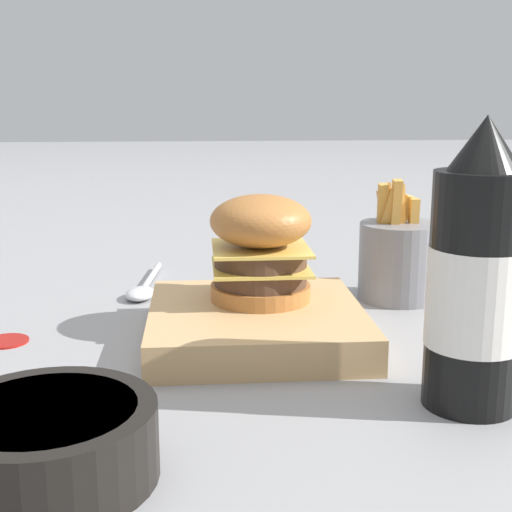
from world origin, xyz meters
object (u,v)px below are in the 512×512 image
(burger, at_px, (261,247))
(side_bowl, at_px, (48,441))
(serving_board, at_px, (256,323))
(ketchup_bottle, at_px, (476,282))
(fries_basket, at_px, (398,258))
(spoon, at_px, (143,289))

(burger, height_order, side_bowl, burger)
(serving_board, xyz_separation_m, side_bowl, (0.15, 0.24, 0.01))
(ketchup_bottle, bearing_deg, burger, -52.31)
(fries_basket, distance_m, spoon, 0.30)
(burger, height_order, fries_basket, fries_basket)
(side_bowl, bearing_deg, ketchup_bottle, -164.08)
(fries_basket, xyz_separation_m, spoon, (0.30, -0.04, -0.04))
(ketchup_bottle, bearing_deg, fries_basket, -94.91)
(fries_basket, bearing_deg, serving_board, 36.52)
(ketchup_bottle, relative_size, spoon, 1.30)
(serving_board, height_order, spoon, serving_board)
(burger, bearing_deg, fries_basket, -148.28)
(side_bowl, distance_m, spoon, 0.41)
(serving_board, height_order, burger, burger)
(serving_board, bearing_deg, fries_basket, -143.48)
(burger, xyz_separation_m, spoon, (0.13, -0.14, -0.08))
(side_bowl, bearing_deg, serving_board, -121.06)
(serving_board, height_order, fries_basket, fries_basket)
(serving_board, relative_size, burger, 2.02)
(burger, xyz_separation_m, side_bowl, (0.15, 0.27, -0.06))
(side_bowl, bearing_deg, fries_basket, -130.73)
(serving_board, bearing_deg, burger, -104.52)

